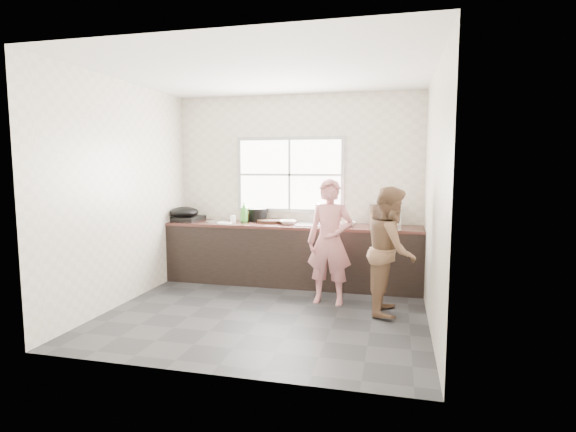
% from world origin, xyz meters
% --- Properties ---
extents(floor, '(3.60, 3.20, 0.01)m').
position_xyz_m(floor, '(0.00, 0.00, -0.01)').
color(floor, '#2B2B2D').
rests_on(floor, ground).
extents(ceiling, '(3.60, 3.20, 0.01)m').
position_xyz_m(ceiling, '(0.00, 0.00, 2.71)').
color(ceiling, silver).
rests_on(ceiling, wall_back).
extents(wall_back, '(3.60, 0.01, 2.70)m').
position_xyz_m(wall_back, '(0.00, 1.60, 1.35)').
color(wall_back, beige).
rests_on(wall_back, ground).
extents(wall_left, '(0.01, 3.20, 2.70)m').
position_xyz_m(wall_left, '(-1.80, 0.00, 1.35)').
color(wall_left, silver).
rests_on(wall_left, ground).
extents(wall_right, '(0.01, 3.20, 2.70)m').
position_xyz_m(wall_right, '(1.80, 0.00, 1.35)').
color(wall_right, silver).
rests_on(wall_right, ground).
extents(wall_front, '(3.60, 0.01, 2.70)m').
position_xyz_m(wall_front, '(0.00, -1.60, 1.35)').
color(wall_front, silver).
rests_on(wall_front, ground).
extents(cabinet, '(3.60, 0.62, 0.82)m').
position_xyz_m(cabinet, '(0.00, 1.29, 0.41)').
color(cabinet, black).
rests_on(cabinet, floor).
extents(countertop, '(3.60, 0.64, 0.04)m').
position_xyz_m(countertop, '(0.00, 1.29, 0.84)').
color(countertop, '#3C1E18').
rests_on(countertop, cabinet).
extents(sink, '(0.55, 0.45, 0.02)m').
position_xyz_m(sink, '(0.35, 1.29, 0.86)').
color(sink, silver).
rests_on(sink, countertop).
extents(faucet, '(0.02, 0.02, 0.30)m').
position_xyz_m(faucet, '(0.35, 1.49, 1.01)').
color(faucet, silver).
rests_on(faucet, countertop).
extents(window_frame, '(1.60, 0.05, 1.10)m').
position_xyz_m(window_frame, '(-0.10, 1.59, 1.55)').
color(window_frame, '#9EA0A5').
rests_on(window_frame, wall_back).
extents(window_glazing, '(1.50, 0.01, 1.00)m').
position_xyz_m(window_glazing, '(-0.10, 1.57, 1.55)').
color(window_glazing, white).
rests_on(window_glazing, window_frame).
extents(woman, '(0.54, 0.38, 1.43)m').
position_xyz_m(woman, '(0.65, 0.52, 0.71)').
color(woman, '#D27E81').
rests_on(woman, floor).
extents(person_side, '(0.57, 0.72, 1.45)m').
position_xyz_m(person_side, '(1.39, 0.33, 0.73)').
color(person_side, brown).
rests_on(person_side, floor).
extents(cutting_board, '(0.54, 0.54, 0.04)m').
position_xyz_m(cutting_board, '(-0.34, 1.42, 0.88)').
color(cutting_board, black).
rests_on(cutting_board, countertop).
extents(cleaver, '(0.22, 0.22, 0.01)m').
position_xyz_m(cleaver, '(-0.27, 1.35, 0.90)').
color(cleaver, silver).
rests_on(cleaver, cutting_board).
extents(bowl_mince, '(0.32, 0.32, 0.06)m').
position_xyz_m(bowl_mince, '(-0.05, 1.25, 0.89)').
color(bowl_mince, white).
rests_on(bowl_mince, countertop).
extents(bowl_crabs, '(0.19, 0.19, 0.05)m').
position_xyz_m(bowl_crabs, '(0.79, 1.25, 0.89)').
color(bowl_crabs, silver).
rests_on(bowl_crabs, countertop).
extents(bowl_held, '(0.23, 0.23, 0.06)m').
position_xyz_m(bowl_held, '(0.45, 1.23, 0.89)').
color(bowl_held, white).
rests_on(bowl_held, countertop).
extents(black_pot, '(0.30, 0.30, 0.19)m').
position_xyz_m(black_pot, '(-0.57, 1.48, 0.96)').
color(black_pot, black).
rests_on(black_pot, countertop).
extents(plate_food, '(0.23, 0.23, 0.02)m').
position_xyz_m(plate_food, '(-0.95, 1.13, 0.87)').
color(plate_food, white).
rests_on(plate_food, countertop).
extents(bottle_green, '(0.13, 0.13, 0.30)m').
position_xyz_m(bottle_green, '(-0.72, 1.33, 1.01)').
color(bottle_green, green).
rests_on(bottle_green, countertop).
extents(bottle_brown_tall, '(0.10, 0.10, 0.19)m').
position_xyz_m(bottle_brown_tall, '(-0.65, 1.52, 0.96)').
color(bottle_brown_tall, '#471A11').
rests_on(bottle_brown_tall, countertop).
extents(bottle_brown_short, '(0.17, 0.17, 0.18)m').
position_xyz_m(bottle_brown_short, '(-0.74, 1.52, 0.95)').
color(bottle_brown_short, '#492D12').
rests_on(bottle_brown_short, countertop).
extents(glass_jar, '(0.08, 0.08, 0.11)m').
position_xyz_m(glass_jar, '(-0.86, 1.24, 0.91)').
color(glass_jar, white).
rests_on(glass_jar, countertop).
extents(burner, '(0.48, 0.48, 0.07)m').
position_xyz_m(burner, '(-1.65, 1.33, 0.89)').
color(burner, black).
rests_on(burner, countertop).
extents(wok, '(0.43, 0.43, 0.16)m').
position_xyz_m(wok, '(-1.62, 1.22, 1.00)').
color(wok, black).
rests_on(wok, burner).
extents(dish_rack, '(0.45, 0.33, 0.31)m').
position_xyz_m(dish_rack, '(1.27, 1.39, 1.02)').
color(dish_rack, '#B9BBC0').
rests_on(dish_rack, countertop).
extents(pot_lid_left, '(0.33, 0.33, 0.01)m').
position_xyz_m(pot_lid_left, '(-1.13, 1.41, 0.87)').
color(pot_lid_left, silver).
rests_on(pot_lid_left, countertop).
extents(pot_lid_right, '(0.36, 0.36, 0.01)m').
position_xyz_m(pot_lid_right, '(-1.15, 1.25, 0.87)').
color(pot_lid_right, silver).
rests_on(pot_lid_right, countertop).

